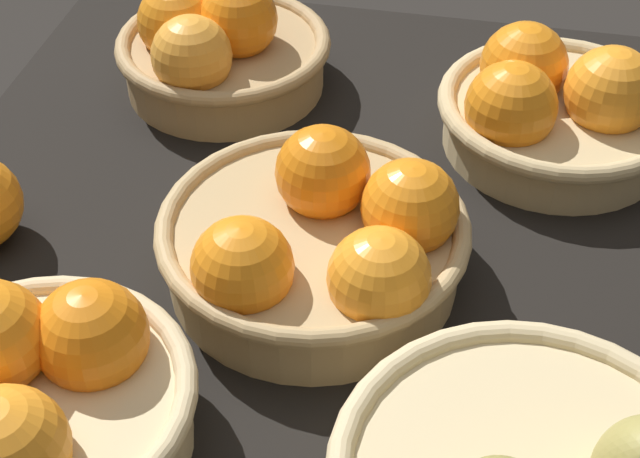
{
  "coord_description": "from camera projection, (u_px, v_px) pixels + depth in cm",
  "views": [
    {
      "loc": [
        55.7,
        11.67,
        57.47
      ],
      "look_at": [
        0.38,
        0.32,
        7.0
      ],
      "focal_mm": 54.1,
      "sensor_mm": 36.0,
      "label": 1
    }
  ],
  "objects": [
    {
      "name": "basket_near_right",
      "position": [
        35.0,
        402.0,
        0.62
      ],
      "size": [
        21.45,
        21.45,
        11.73
      ],
      "color": "#D3BC8C",
      "rests_on": "market_tray"
    },
    {
      "name": "basket_near_left",
      "position": [
        216.0,
        44.0,
        0.95
      ],
      "size": [
        21.32,
        21.32,
        11.52
      ],
      "color": "tan",
      "rests_on": "market_tray"
    },
    {
      "name": "basket_center",
      "position": [
        324.0,
        241.0,
        0.74
      ],
      "size": [
        24.48,
        24.48,
        11.38
      ],
      "color": "tan",
      "rests_on": "market_tray"
    },
    {
      "name": "market_tray",
      "position": [
        317.0,
        275.0,
        0.8
      ],
      "size": [
        84.0,
        72.0,
        3.0
      ],
      "primitive_type": "cube",
      "color": "black",
      "rests_on": "ground"
    },
    {
      "name": "basket_far_left",
      "position": [
        554.0,
        107.0,
        0.88
      ],
      "size": [
        22.35,
        22.35,
        10.81
      ],
      "color": "tan",
      "rests_on": "market_tray"
    }
  ]
}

